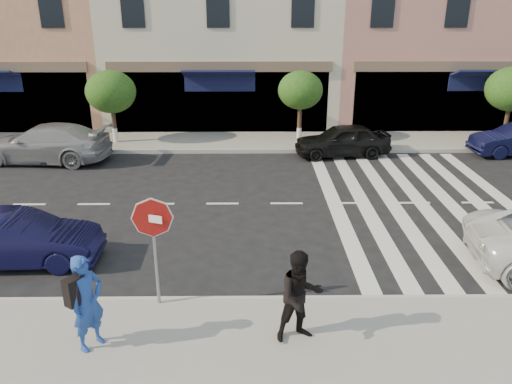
# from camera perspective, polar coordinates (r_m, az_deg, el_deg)

# --- Properties ---
(ground) EXTENTS (120.00, 120.00, 0.00)m
(ground) POSITION_cam_1_polar(r_m,az_deg,el_deg) (11.98, -4.85, -8.66)
(ground) COLOR black
(ground) RESTS_ON ground
(sidewalk_near) EXTENTS (60.00, 4.50, 0.15)m
(sidewalk_near) POSITION_cam_1_polar(r_m,az_deg,el_deg) (8.88, -6.62, -20.31)
(sidewalk_near) COLOR gray
(sidewalk_near) RESTS_ON ground
(sidewalk_far) EXTENTS (60.00, 3.00, 0.15)m
(sidewalk_far) POSITION_cam_1_polar(r_m,az_deg,el_deg) (22.18, -2.92, 5.75)
(sidewalk_far) COLOR gray
(sidewalk_far) RESTS_ON ground
(building_centre) EXTENTS (11.00, 9.00, 11.00)m
(building_centre) POSITION_cam_1_polar(r_m,az_deg,el_deg) (27.41, -3.77, 20.15)
(building_centre) COLOR beige
(building_centre) RESTS_ON ground
(street_tree_wb) EXTENTS (2.10, 2.10, 3.06)m
(street_tree_wb) POSITION_cam_1_polar(r_m,az_deg,el_deg) (22.27, -16.25, 10.91)
(street_tree_wb) COLOR #473323
(street_tree_wb) RESTS_ON sidewalk_far
(street_tree_c) EXTENTS (1.90, 1.90, 3.04)m
(street_tree_c) POSITION_cam_1_polar(r_m,az_deg,el_deg) (21.57, 5.10, 11.48)
(street_tree_c) COLOR #473323
(street_tree_c) RESTS_ON sidewalk_far
(street_tree_ea) EXTENTS (2.20, 2.20, 3.19)m
(street_tree_ea) POSITION_cam_1_polar(r_m,az_deg,el_deg) (24.17, 27.23, 10.39)
(street_tree_ea) COLOR #473323
(street_tree_ea) RESTS_ON sidewalk_far
(stop_sign) EXTENTS (0.78, 0.31, 2.31)m
(stop_sign) POSITION_cam_1_polar(r_m,az_deg,el_deg) (9.80, -11.69, -4.02)
(stop_sign) COLOR gray
(stop_sign) RESTS_ON sidewalk_near
(photographer) EXTENTS (0.72, 0.78, 1.79)m
(photographer) POSITION_cam_1_polar(r_m,az_deg,el_deg) (9.30, -18.73, -11.88)
(photographer) COLOR #204195
(photographer) RESTS_ON sidewalk_near
(walker) EXTENTS (1.01, 0.88, 1.75)m
(walker) POSITION_cam_1_polar(r_m,az_deg,el_deg) (9.05, 5.09, -11.81)
(walker) COLOR black
(walker) RESTS_ON sidewalk_near
(car_near_mid) EXTENTS (3.84, 1.44, 1.25)m
(car_near_mid) POSITION_cam_1_polar(r_m,az_deg,el_deg) (13.14, -25.55, -4.93)
(car_near_mid) COLOR black
(car_near_mid) RESTS_ON ground
(car_far_left) EXTENTS (5.23, 2.54, 1.47)m
(car_far_left) POSITION_cam_1_polar(r_m,az_deg,el_deg) (21.10, -22.99, 5.14)
(car_far_left) COLOR gray
(car_far_left) RESTS_ON ground
(car_far_mid) EXTENTS (3.97, 1.99, 1.30)m
(car_far_mid) POSITION_cam_1_polar(r_m,az_deg,el_deg) (20.51, 9.83, 5.86)
(car_far_mid) COLOR black
(car_far_mid) RESTS_ON ground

